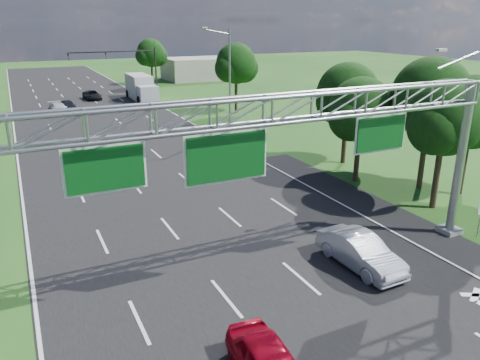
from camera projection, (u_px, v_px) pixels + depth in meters
ground at (148, 169)px, 35.56m from camera, size 220.00×220.00×0.00m
road at (148, 169)px, 35.56m from camera, size 18.00×180.00×0.02m
road_flare at (403, 223)px, 26.15m from camera, size 3.00×30.00×0.02m
sign_gantry at (269, 125)px, 18.14m from camera, size 23.50×1.00×9.56m
traffic_signal at (131, 61)px, 66.77m from camera, size 12.21×0.24×7.00m
streetlight_r_mid at (228, 75)px, 46.93m from camera, size 2.97×0.22×10.16m
tree_cluster_right at (407, 108)px, 30.74m from camera, size 9.91×14.60×8.68m
tree_verge_rd at (236, 66)px, 55.73m from camera, size 5.76×4.80×8.28m
tree_verge_re at (151, 54)px, 80.58m from camera, size 5.76×4.80×7.84m
building_right at (197, 69)px, 89.08m from camera, size 12.00×9.00×4.00m
silver_sedan at (360, 251)px, 21.31m from camera, size 1.78×4.70×1.53m
car_queue_a at (59, 109)px, 56.36m from camera, size 2.35×4.65×1.30m
car_queue_b at (92, 95)px, 66.76m from camera, size 2.31×4.57×1.24m
car_queue_c at (68, 106)px, 57.78m from camera, size 2.13×4.32×1.42m
box_truck at (141, 88)px, 66.00m from camera, size 2.80×9.15×3.45m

